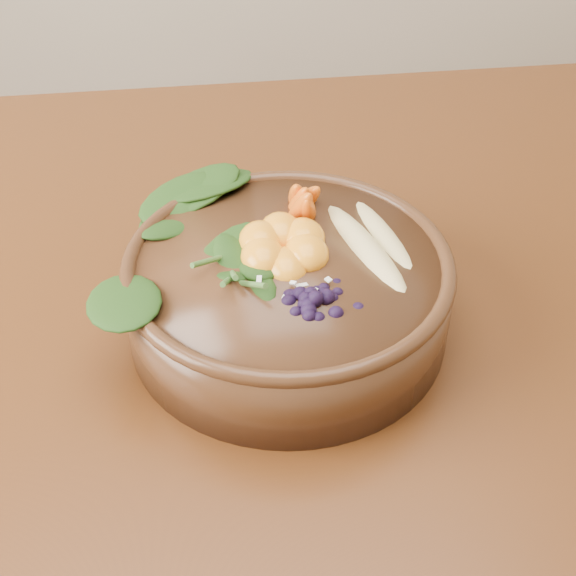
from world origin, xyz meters
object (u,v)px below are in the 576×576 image
at_px(kale_heap, 218,213).
at_px(mandarin_cluster, 283,235).
at_px(banana_halves, 375,227).
at_px(blueberry_pile, 316,285).
at_px(dining_table, 238,316).
at_px(stoneware_bowl, 288,296).
at_px(carrot_cluster, 313,167).

bearing_deg(kale_heap, mandarin_cluster, -29.79).
height_order(banana_halves, blueberry_pile, blueberry_pile).
bearing_deg(dining_table, kale_heap, -103.53).
height_order(stoneware_bowl, carrot_cluster, carrot_cluster).
bearing_deg(carrot_cluster, dining_table, 148.39).
bearing_deg(mandarin_cluster, stoneware_bowl, -84.34).
height_order(mandarin_cluster, blueberry_pile, blueberry_pile).
xyz_separation_m(kale_heap, mandarin_cluster, (0.06, -0.04, -0.01)).
bearing_deg(blueberry_pile, carrot_cluster, 82.45).
height_order(kale_heap, mandarin_cluster, kale_heap).
bearing_deg(blueberry_pile, banana_halves, 50.48).
relative_size(mandarin_cluster, blueberry_pile, 0.69).
distance_m(kale_heap, carrot_cluster, 0.11).
distance_m(dining_table, blueberry_pile, 0.29).
relative_size(dining_table, carrot_cluster, 17.85).
height_order(dining_table, stoneware_bowl, stoneware_bowl).
distance_m(stoneware_bowl, carrot_cluster, 0.14).
relative_size(carrot_cluster, mandarin_cluster, 0.87).
bearing_deg(mandarin_cluster, kale_heap, 150.21).
bearing_deg(banana_halves, carrot_cluster, 113.06).
relative_size(stoneware_bowl, carrot_cluster, 3.62).
distance_m(carrot_cluster, banana_halves, 0.09).
height_order(dining_table, mandarin_cluster, mandarin_cluster).
relative_size(stoneware_bowl, kale_heap, 1.53).
bearing_deg(kale_heap, stoneware_bowl, -41.13).
height_order(kale_heap, carrot_cluster, carrot_cluster).
bearing_deg(stoneware_bowl, blueberry_pile, -75.14).
bearing_deg(kale_heap, dining_table, 76.47).
bearing_deg(dining_table, carrot_cluster, -19.61).
xyz_separation_m(dining_table, kale_heap, (-0.02, -0.07, 0.21)).
distance_m(stoneware_bowl, banana_halves, 0.11).
bearing_deg(stoneware_bowl, kale_heap, 138.87).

